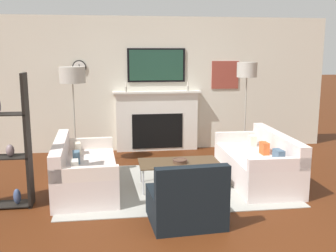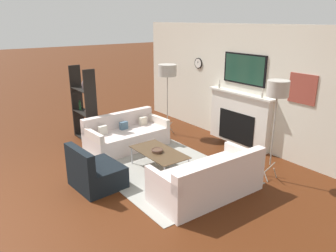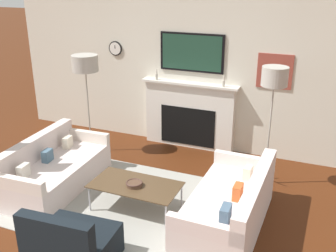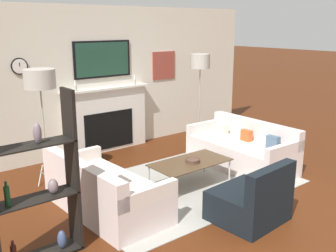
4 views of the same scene
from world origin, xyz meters
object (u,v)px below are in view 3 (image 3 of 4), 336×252
object	(u,v)px
armchair	(72,247)
decorative_bowl	(134,184)
coffee_table	(135,186)
couch_left	(54,170)
floor_lamp_right	(275,79)
couch_right	(230,208)
floor_lamp_left	(85,64)

from	to	relation	value
armchair	decorative_bowl	size ratio (longest dim) A/B	4.04
coffee_table	couch_left	bearing A→B (deg)	176.40
decorative_bowl	floor_lamp_right	distance (m)	2.42
couch_right	armchair	xyz separation A→B (m)	(-1.40, -1.36, -0.03)
couch_left	floor_lamp_left	world-z (taller)	floor_lamp_left
couch_left	couch_right	world-z (taller)	couch_right
couch_right	coffee_table	world-z (taller)	couch_right
coffee_table	decorative_bowl	xyz separation A→B (m)	(0.00, -0.04, 0.05)
couch_left	decorative_bowl	xyz separation A→B (m)	(1.42, -0.13, 0.15)
couch_left	decorative_bowl	bearing A→B (deg)	-5.32
armchair	decorative_bowl	bearing A→B (deg)	83.90
coffee_table	floor_lamp_left	distance (m)	2.49
floor_lamp_left	armchair	bearing A→B (deg)	-60.59
couch_right	coffee_table	bearing A→B (deg)	-175.92
couch_left	coffee_table	world-z (taller)	couch_left
coffee_table	floor_lamp_left	size ratio (longest dim) A/B	0.68
armchair	couch_left	bearing A→B (deg)	133.63
couch_left	floor_lamp_right	world-z (taller)	floor_lamp_right
couch_right	floor_lamp_left	distance (m)	3.45
couch_right	decorative_bowl	xyz separation A→B (m)	(-1.26, -0.13, 0.14)
couch_left	coffee_table	bearing A→B (deg)	-3.60
floor_lamp_left	floor_lamp_right	world-z (taller)	floor_lamp_right
couch_right	floor_lamp_right	xyz separation A→B (m)	(0.22, 1.33, 1.37)
coffee_table	decorative_bowl	distance (m)	0.07
armchair	floor_lamp_right	world-z (taller)	floor_lamp_right
couch_right	floor_lamp_right	distance (m)	1.92
coffee_table	couch_right	bearing A→B (deg)	4.08
floor_lamp_right	couch_right	bearing A→B (deg)	-99.55
floor_lamp_left	floor_lamp_right	size ratio (longest dim) A/B	0.96
floor_lamp_right	couch_left	bearing A→B (deg)	-155.51
couch_left	couch_right	distance (m)	2.69
couch_right	decorative_bowl	distance (m)	1.28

